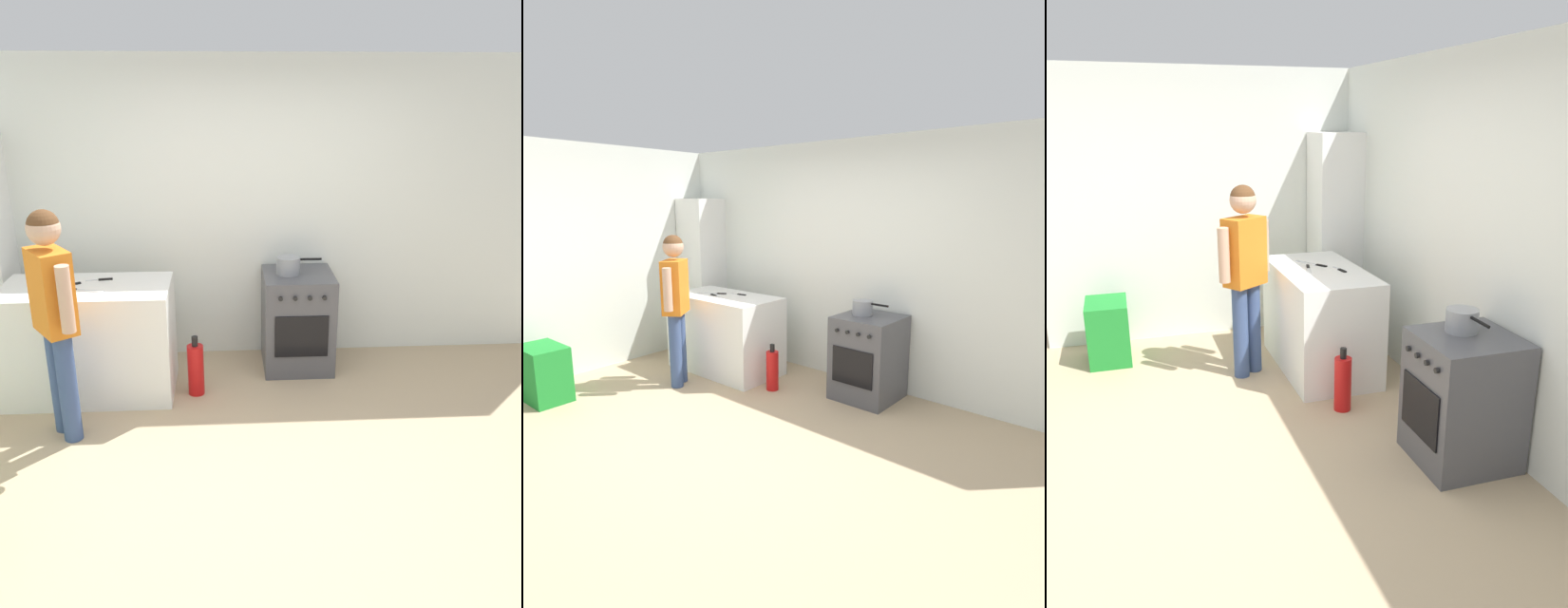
# 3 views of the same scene
# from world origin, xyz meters

# --- Properties ---
(ground_plane) EXTENTS (8.00, 8.00, 0.00)m
(ground_plane) POSITION_xyz_m (0.00, 0.00, 0.00)
(ground_plane) COLOR tan
(back_wall) EXTENTS (6.00, 0.10, 2.60)m
(back_wall) POSITION_xyz_m (0.00, 1.95, 1.30)
(back_wall) COLOR silver
(back_wall) RESTS_ON ground
(side_wall_left) EXTENTS (0.10, 3.10, 2.60)m
(side_wall_left) POSITION_xyz_m (-2.60, 0.40, 1.30)
(side_wall_left) COLOR silver
(side_wall_left) RESTS_ON ground
(counter_unit) EXTENTS (1.30, 0.70, 0.90)m
(counter_unit) POSITION_xyz_m (-1.35, 1.20, 0.45)
(counter_unit) COLOR white
(counter_unit) RESTS_ON ground
(oven_left) EXTENTS (0.59, 0.62, 0.85)m
(oven_left) POSITION_xyz_m (0.35, 1.58, 0.43)
(oven_left) COLOR #4C4C51
(oven_left) RESTS_ON ground
(pot) EXTENTS (0.38, 0.20, 0.15)m
(pot) POSITION_xyz_m (0.26, 1.58, 0.92)
(pot) COLOR gray
(pot) RESTS_ON oven_left
(knife_bread) EXTENTS (0.31, 0.21, 0.01)m
(knife_bread) POSITION_xyz_m (-1.53, 1.19, 0.90)
(knife_bread) COLOR silver
(knife_bread) RESTS_ON counter_unit
(knife_carving) EXTENTS (0.33, 0.12, 0.01)m
(knife_carving) POSITION_xyz_m (-1.35, 1.10, 0.90)
(knife_carving) COLOR silver
(knife_carving) RESTS_ON counter_unit
(knife_paring) EXTENTS (0.21, 0.06, 0.01)m
(knife_paring) POSITION_xyz_m (-1.25, 1.35, 0.91)
(knife_paring) COLOR silver
(knife_paring) RESTS_ON counter_unit
(person) EXTENTS (0.37, 0.48, 1.62)m
(person) POSITION_xyz_m (-1.41, 0.56, 0.97)
(person) COLOR #384C7A
(person) RESTS_ON ground
(fire_extinguisher) EXTENTS (0.13, 0.13, 0.50)m
(fire_extinguisher) POSITION_xyz_m (-0.52, 1.10, 0.22)
(fire_extinguisher) COLOR red
(fire_extinguisher) RESTS_ON ground
(recycling_crate_lower) EXTENTS (0.52, 0.36, 0.28)m
(recycling_crate_lower) POSITION_xyz_m (-2.09, -0.58, 0.14)
(recycling_crate_lower) COLOR #1E842D
(recycling_crate_lower) RESTS_ON ground
(recycling_crate_upper) EXTENTS (0.52, 0.36, 0.28)m
(recycling_crate_upper) POSITION_xyz_m (-2.09, -0.58, 0.42)
(recycling_crate_upper) COLOR #1E842D
(recycling_crate_upper) RESTS_ON recycling_crate_lower
(larder_cabinet) EXTENTS (0.48, 0.44, 2.00)m
(larder_cabinet) POSITION_xyz_m (-2.30, 1.68, 1.00)
(larder_cabinet) COLOR white
(larder_cabinet) RESTS_ON ground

